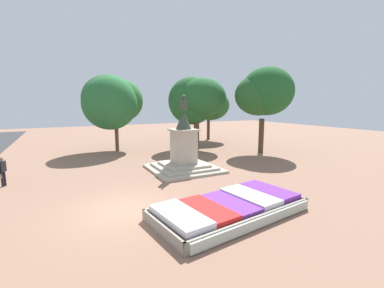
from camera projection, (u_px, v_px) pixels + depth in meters
ground_plane at (123, 210)px, 11.07m from camera, size 91.24×91.24×0.00m
flower_planter at (230, 208)px, 10.59m from camera, size 6.79×3.93×0.65m
statue_monument at (184, 153)px, 17.68m from camera, size 4.51×4.51×5.14m
pedestrian_with_handbag at (2, 170)px, 14.10m from camera, size 0.44×0.68×1.67m
park_tree_far_left at (206, 102)px, 31.88m from camera, size 5.10×5.70×7.13m
park_tree_behind_statue at (264, 93)px, 23.27m from camera, size 5.09×4.97×7.84m
park_tree_far_right at (112, 101)px, 24.35m from camera, size 5.89×5.35×7.27m
park_tree_street_side at (197, 100)px, 25.55m from camera, size 5.47×5.38×7.20m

